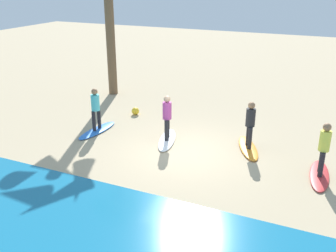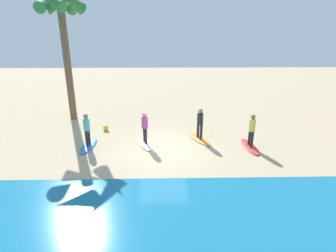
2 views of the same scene
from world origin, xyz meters
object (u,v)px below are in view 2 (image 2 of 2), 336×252
Objects in this scene: beach_ball at (106,128)px; surfer_orange at (200,121)px; surfboard_red at (250,146)px; surfboard_blue at (89,146)px; surfer_blue at (87,127)px; surfboard_white at (145,143)px; palm_tree at (62,17)px; surfer_red at (252,128)px; surfboard_orange at (199,139)px; surfer_white at (145,125)px.

surfer_orange is at bearing 164.05° from beach_ball.
surfboard_red is 1.00× the size of surfboard_blue.
surfboard_blue is 2.35m from beach_ball.
surfboard_blue is 0.99m from surfer_blue.
surfboard_red is at bearing 68.50° from surfboard_white.
palm_tree is (4.99, -4.38, 6.23)m from surfboard_white.
surfer_red reaches higher than surfboard_red.
surfboard_blue is at bearing -96.01° from surfboard_red.
palm_tree reaches higher than beach_ball.
surfboard_white is at bearing 138.76° from palm_tree.
beach_ball is at bearing -145.39° from surfboard_white.
surfboard_blue is at bearing -99.99° from surfboard_white.
surfer_red is 0.21× the size of palm_tree.
surfer_orange is at bearing -0.00° from surfboard_orange.
palm_tree is (7.87, -3.87, 5.23)m from surfer_orange.
beach_ball is (5.31, -1.52, 0.12)m from surfboard_orange.
surfer_orange is (2.42, -1.07, 0.99)m from surfboard_red.
surfboard_red is 5.33m from surfboard_white.
beach_ball reaches higher than surfboard_red.
surfboard_orange is 2.93m from surfboard_white.
surfer_blue is 2.50m from beach_ball.
beach_ball is at bearing 173.55° from surfboard_blue.
palm_tree is at bearing -119.65° from surfboard_red.
surfer_red is at bearing 42.64° from surfboard_orange.
surfer_orange is 5.79m from surfer_blue.
surfboard_blue is at bearing 7.81° from surfer_orange.
surfer_orange is at bearing -172.19° from surfer_blue.
surfer_white is at bearing 138.76° from palm_tree.
surfer_red is 2.83m from surfboard_orange.
surfboard_blue is (5.74, 0.79, 0.00)m from surfboard_orange.
surfboard_white is 0.27× the size of palm_tree.
surfer_white is (5.30, -0.56, 0.00)m from surfer_red.
beach_ball is at bearing -39.89° from surfer_white.
surfer_orange is (0.00, 0.00, 0.99)m from surfboard_orange.
palm_tree reaches higher than surfer_blue.
beach_ball reaches higher than surfboard_blue.
surfboard_red is 6.37× the size of beach_ball.
surfer_orange is 1.00× the size of surfer_blue.
surfboard_blue is (2.86, 0.28, 0.00)m from surfboard_white.
surfboard_orange is 6.37× the size of beach_ball.
surfer_orange is 3.09m from surfboard_white.
beach_ball is (7.73, -2.59, 0.12)m from surfboard_red.
surfboard_white is 1.28× the size of surfer_blue.
surfer_orange is at bearing 101.98° from surfboard_blue.
surfboard_red is 1.00× the size of surfboard_orange.
palm_tree is (2.13, -4.65, 6.23)m from surfboard_blue.
surfboard_red is 8.17m from surfboard_blue.
surfboard_orange is 0.27× the size of palm_tree.
surfboard_orange is 10.76m from palm_tree.
beach_ball reaches higher than surfboard_orange.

